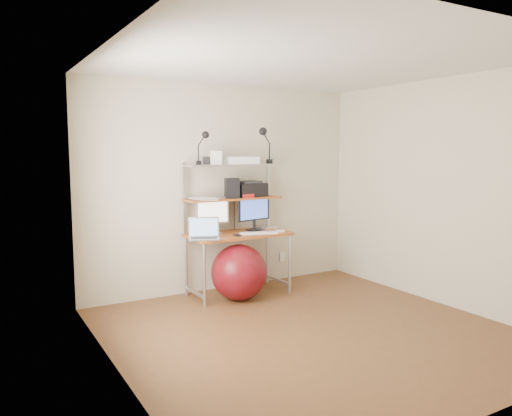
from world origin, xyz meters
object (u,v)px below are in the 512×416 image
at_px(monitor_silver, 212,213).
at_px(monitor_black, 254,210).
at_px(laptop, 204,234).
at_px(printer, 249,189).
at_px(exercise_ball, 239,272).

height_order(monitor_silver, monitor_black, monitor_black).
relative_size(monitor_silver, laptop, 1.09).
xyz_separation_m(monitor_silver, printer, (0.52, 0.04, 0.26)).
bearing_deg(printer, laptop, -164.33).
bearing_deg(printer, monitor_silver, 177.51).
bearing_deg(exercise_ball, monitor_silver, 117.08).
relative_size(monitor_silver, exercise_ball, 0.70).
relative_size(monitor_silver, monitor_black, 0.92).
relative_size(laptop, printer, 0.98).
bearing_deg(exercise_ball, laptop, 171.03).
xyz_separation_m(laptop, printer, (0.75, 0.31, 0.45)).
relative_size(laptop, exercise_ball, 0.65).
distance_m(monitor_black, laptop, 0.83).
bearing_deg(laptop, exercise_ball, 14.32).
relative_size(monitor_silver, printer, 1.07).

